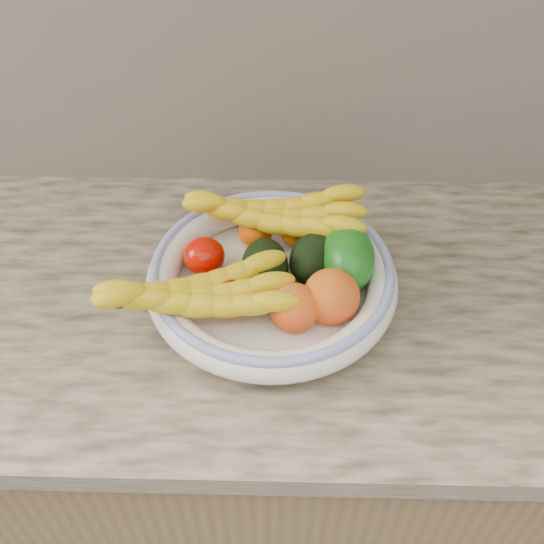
{
  "coord_description": "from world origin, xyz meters",
  "views": [
    {
      "loc": [
        0.01,
        1.0,
        1.62
      ],
      "look_at": [
        0.0,
        1.66,
        0.96
      ],
      "focal_mm": 40.0,
      "sensor_mm": 36.0,
      "label": 1
    }
  ],
  "objects": [
    {
      "name": "kitchen_counter",
      "position": [
        0.0,
        1.69,
        0.46
      ],
      "size": [
        2.44,
        0.66,
        1.4
      ],
      "color": "brown",
      "rests_on": "ground"
    },
    {
      "name": "fruit_bowl",
      "position": [
        0.0,
        1.66,
        0.95
      ],
      "size": [
        0.39,
        0.39,
        0.08
      ],
      "color": "white",
      "rests_on": "kitchen_counter"
    },
    {
      "name": "clementine_back_left",
      "position": [
        -0.03,
        1.76,
        0.95
      ],
      "size": [
        0.07,
        0.07,
        0.05
      ],
      "primitive_type": "ellipsoid",
      "rotation": [
        0.0,
        0.0,
        0.37
      ],
      "color": "#F46005",
      "rests_on": "fruit_bowl"
    },
    {
      "name": "clementine_back_right",
      "position": [
        0.04,
        1.76,
        0.95
      ],
      "size": [
        0.06,
        0.06,
        0.05
      ],
      "primitive_type": "ellipsoid",
      "rotation": [
        0.0,
        0.0,
        0.15
      ],
      "color": "#E46604",
      "rests_on": "fruit_bowl"
    },
    {
      "name": "tomato_left",
      "position": [
        -0.11,
        1.69,
        0.96
      ],
      "size": [
        0.09,
        0.09,
        0.06
      ],
      "primitive_type": "ellipsoid",
      "rotation": [
        0.0,
        0.0,
        -0.42
      ],
      "color": "#C70D00",
      "rests_on": "fruit_bowl"
    },
    {
      "name": "tomato_near_left",
      "position": [
        -0.07,
        1.61,
        0.96
      ],
      "size": [
        0.09,
        0.09,
        0.07
      ],
      "primitive_type": "ellipsoid",
      "rotation": [
        0.0,
        0.0,
        0.24
      ],
      "color": "#B40D02",
      "rests_on": "fruit_bowl"
    },
    {
      "name": "avocado_center",
      "position": [
        -0.01,
        1.67,
        0.96
      ],
      "size": [
        0.08,
        0.11,
        0.07
      ],
      "primitive_type": "ellipsoid",
      "rotation": [
        0.0,
        0.0,
        0.04
      ],
      "color": "black",
      "rests_on": "fruit_bowl"
    },
    {
      "name": "avocado_right",
      "position": [
        0.07,
        1.69,
        0.96
      ],
      "size": [
        0.11,
        0.13,
        0.07
      ],
      "primitive_type": "ellipsoid",
      "rotation": [
        0.0,
        0.0,
        -0.49
      ],
      "color": "black",
      "rests_on": "fruit_bowl"
    },
    {
      "name": "green_mango",
      "position": [
        0.12,
        1.68,
        0.98
      ],
      "size": [
        0.12,
        0.14,
        0.11
      ],
      "primitive_type": "ellipsoid",
      "rotation": [
        0.0,
        0.31,
        0.11
      ],
      "color": "#115910",
      "rests_on": "fruit_bowl"
    },
    {
      "name": "peach_front",
      "position": [
        0.03,
        1.58,
        0.97
      ],
      "size": [
        0.07,
        0.07,
        0.07
      ],
      "primitive_type": "ellipsoid",
      "rotation": [
        0.0,
        0.0,
        -0.01
      ],
      "color": "orange",
      "rests_on": "fruit_bowl"
    },
    {
      "name": "peach_right",
      "position": [
        0.09,
        1.6,
        0.97
      ],
      "size": [
        0.11,
        0.11,
        0.08
      ],
      "primitive_type": "ellipsoid",
      "rotation": [
        0.0,
        0.0,
        0.34
      ],
      "color": "orange",
      "rests_on": "fruit_bowl"
    },
    {
      "name": "banana_bunch_back",
      "position": [
        0.0,
        1.76,
        0.99
      ],
      "size": [
        0.32,
        0.13,
        0.09
      ],
      "primitive_type": null,
      "rotation": [
        0.0,
        0.0,
        -0.06
      ],
      "color": "yellow",
      "rests_on": "fruit_bowl"
    },
    {
      "name": "banana_bunch_front",
      "position": [
        -0.1,
        1.58,
        0.98
      ],
      "size": [
        0.32,
        0.18,
        0.08
      ],
      "primitive_type": null,
      "rotation": [
        0.0,
        0.0,
        0.23
      ],
      "color": "yellow",
      "rests_on": "fruit_bowl"
    }
  ]
}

